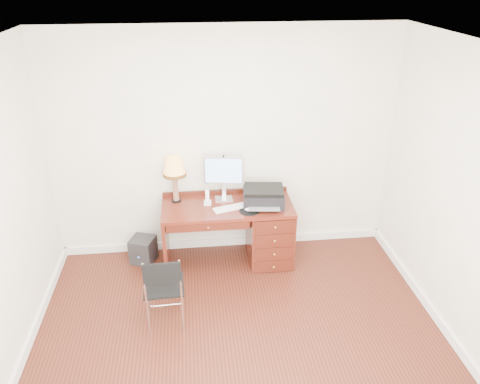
{
  "coord_description": "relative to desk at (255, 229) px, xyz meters",
  "views": [
    {
      "loc": [
        -0.39,
        -3.33,
        3.26
      ],
      "look_at": [
        0.12,
        1.2,
        1.01
      ],
      "focal_mm": 35.0,
      "sensor_mm": 36.0,
      "label": 1
    }
  ],
  "objects": [
    {
      "name": "room_shell",
      "position": [
        -0.32,
        -0.77,
        -0.36
      ],
      "size": [
        4.0,
        4.0,
        4.0
      ],
      "color": "white",
      "rests_on": "ground"
    },
    {
      "name": "equipment_box",
      "position": [
        -1.34,
        0.1,
        -0.26
      ],
      "size": [
        0.34,
        0.34,
        0.31
      ],
      "primitive_type": "cube",
      "rotation": [
        0.0,
        0.0,
        -0.35
      ],
      "color": "black",
      "rests_on": "ground"
    },
    {
      "name": "printer",
      "position": [
        0.09,
        -0.02,
        0.44
      ],
      "size": [
        0.5,
        0.41,
        0.21
      ],
      "rotation": [
        0.0,
        0.0,
        -0.12
      ],
      "color": "black",
      "rests_on": "desk"
    },
    {
      "name": "ground",
      "position": [
        -0.32,
        -1.4,
        -0.41
      ],
      "size": [
        4.0,
        4.0,
        0.0
      ],
      "primitive_type": "plane",
      "color": "#37140C",
      "rests_on": "ground"
    },
    {
      "name": "leg_lamp",
      "position": [
        -0.91,
        0.17,
        0.74
      ],
      "size": [
        0.27,
        0.27,
        0.55
      ],
      "color": "black",
      "rests_on": "desk"
    },
    {
      "name": "keyboard",
      "position": [
        -0.28,
        -0.08,
        0.35
      ],
      "size": [
        0.44,
        0.24,
        0.02
      ],
      "primitive_type": "cube",
      "rotation": [
        0.0,
        0.0,
        0.29
      ],
      "color": "white",
      "rests_on": "desk"
    },
    {
      "name": "desk",
      "position": [
        0.0,
        0.0,
        0.0
      ],
      "size": [
        1.5,
        0.67,
        0.75
      ],
      "color": "#5F1F14",
      "rests_on": "ground"
    },
    {
      "name": "phone",
      "position": [
        -0.55,
        0.05,
        0.39
      ],
      "size": [
        0.09,
        0.09,
        0.18
      ],
      "rotation": [
        0.0,
        0.0,
        -0.06
      ],
      "color": "white",
      "rests_on": "desk"
    },
    {
      "name": "chair",
      "position": [
        -1.04,
        -1.06,
        0.08
      ],
      "size": [
        0.4,
        0.4,
        0.82
      ],
      "rotation": [
        0.0,
        0.0,
        0.04
      ],
      "color": "black",
      "rests_on": "ground"
    },
    {
      "name": "pen_cup",
      "position": [
        0.06,
        0.19,
        0.38
      ],
      "size": [
        0.08,
        0.08,
        0.09
      ],
      "primitive_type": "cylinder",
      "color": "black",
      "rests_on": "desk"
    },
    {
      "name": "mouse_pad",
      "position": [
        -0.09,
        -0.17,
        0.35
      ],
      "size": [
        0.23,
        0.23,
        0.05
      ],
      "color": "black",
      "rests_on": "desk"
    },
    {
      "name": "monitor",
      "position": [
        -0.35,
        0.18,
        0.67
      ],
      "size": [
        0.46,
        0.17,
        0.52
      ],
      "rotation": [
        0.0,
        0.0,
        -0.14
      ],
      "color": "silver",
      "rests_on": "desk"
    }
  ]
}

